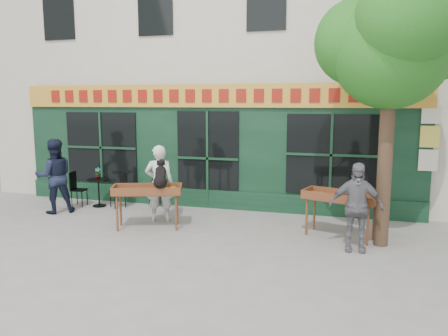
{
  "coord_description": "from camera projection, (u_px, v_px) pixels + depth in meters",
  "views": [
    {
      "loc": [
        3.6,
        -8.67,
        2.85
      ],
      "look_at": [
        0.97,
        0.5,
        1.4
      ],
      "focal_mm": 35.0,
      "sensor_mm": 36.0,
      "label": 1
    }
  ],
  "objects": [
    {
      "name": "book_cart_right",
      "position": [
        340.0,
        199.0,
        9.13
      ],
      "size": [
        1.62,
        1.04,
        0.99
      ],
      "rotation": [
        0.0,
        0.0,
        -0.31
      ],
      "color": "brown",
      "rests_on": "ground"
    },
    {
      "name": "book_cart_center",
      "position": [
        147.0,
        193.0,
        9.82
      ],
      "size": [
        1.62,
        1.08,
        0.99
      ],
      "rotation": [
        0.0,
        0.0,
        0.34
      ],
      "color": "brown",
      "rests_on": "ground"
    },
    {
      "name": "man_right",
      "position": [
        356.0,
        207.0,
        8.33
      ],
      "size": [
        1.03,
        0.46,
        1.72
      ],
      "primitive_type": "imported",
      "rotation": [
        0.0,
        0.0,
        0.04
      ],
      "color": "slate",
      "rests_on": "ground"
    },
    {
      "name": "woman",
      "position": [
        159.0,
        183.0,
        10.42
      ],
      "size": [
        0.78,
        0.64,
        1.84
      ],
      "primitive_type": "imported",
      "rotation": [
        0.0,
        0.0,
        3.48
      ],
      "color": "silver",
      "rests_on": "ground"
    },
    {
      "name": "potted_plant",
      "position": [
        98.0,
        173.0,
        11.85
      ],
      "size": [
        0.2,
        0.17,
        0.32
      ],
      "primitive_type": "imported",
      "rotation": [
        0.0,
        0.0,
        0.39
      ],
      "color": "gray",
      "rests_on": "bistro_table"
    },
    {
      "name": "building",
      "position": [
        241.0,
        37.0,
        14.57
      ],
      "size": [
        14.0,
        7.26,
        10.0
      ],
      "color": "beige",
      "rests_on": "ground"
    },
    {
      "name": "bistro_chair_right",
      "position": [
        121.0,
        187.0,
        11.85
      ],
      "size": [
        0.51,
        0.51,
        0.95
      ],
      "rotation": [
        0.0,
        0.0,
        -0.66
      ],
      "color": "black",
      "rests_on": "ground"
    },
    {
      "name": "chalkboard",
      "position": [
        157.0,
        191.0,
        12.06
      ],
      "size": [
        0.59,
        0.31,
        0.79
      ],
      "rotation": [
        0.0,
        0.0,
        -0.24
      ],
      "color": "black",
      "rests_on": "ground"
    },
    {
      "name": "street_tree",
      "position": [
        394.0,
        34.0,
        8.18
      ],
      "size": [
        3.05,
        2.9,
        5.6
      ],
      "color": "#382619",
      "rests_on": "ground"
    },
    {
      "name": "bistro_chair_left",
      "position": [
        76.0,
        186.0,
        11.97
      ],
      "size": [
        0.41,
        0.4,
        0.95
      ],
      "rotation": [
        0.0,
        0.0,
        1.69
      ],
      "color": "black",
      "rests_on": "ground"
    },
    {
      "name": "bistro_table",
      "position": [
        99.0,
        187.0,
        11.91
      ],
      "size": [
        0.6,
        0.6,
        0.76
      ],
      "color": "black",
      "rests_on": "ground"
    },
    {
      "name": "ground",
      "position": [
        176.0,
        232.0,
        9.65
      ],
      "size": [
        80.0,
        80.0,
        0.0
      ],
      "primitive_type": "plane",
      "color": "slate",
      "rests_on": "ground"
    },
    {
      "name": "dog",
      "position": [
        160.0,
        173.0,
        9.6
      ],
      "size": [
        0.52,
        0.68,
        0.6
      ],
      "primitive_type": null,
      "rotation": [
        0.0,
        0.0,
        0.34
      ],
      "color": "black",
      "rests_on": "book_cart_center"
    },
    {
      "name": "man_left",
      "position": [
        55.0,
        176.0,
        11.18
      ],
      "size": [
        1.18,
        1.16,
        1.91
      ],
      "primitive_type": "imported",
      "rotation": [
        0.0,
        0.0,
        3.88
      ],
      "color": "black",
      "rests_on": "ground"
    }
  ]
}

